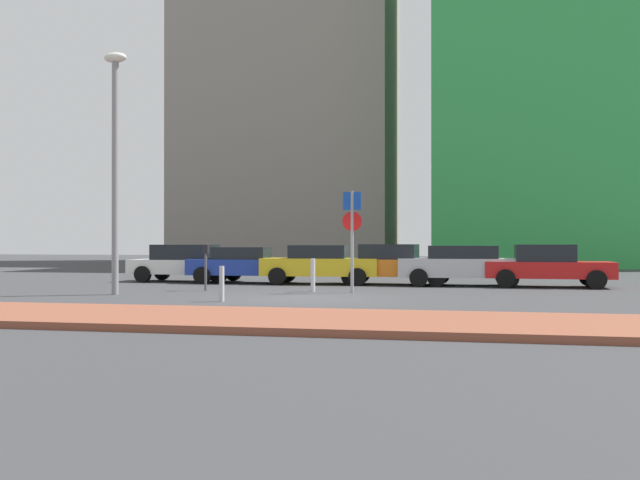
{
  "coord_description": "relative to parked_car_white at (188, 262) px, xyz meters",
  "views": [
    {
      "loc": [
        4.13,
        -18.32,
        1.55
      ],
      "look_at": [
        -0.19,
        3.19,
        1.63
      ],
      "focal_mm": 38.13,
      "sensor_mm": 36.0,
      "label": 1
    }
  ],
  "objects": [
    {
      "name": "parked_car_red",
      "position": [
        13.47,
        -0.65,
        -0.01
      ],
      "size": [
        4.3,
        1.99,
        1.48
      ],
      "color": "red",
      "rests_on": "ground"
    },
    {
      "name": "parked_car_silver",
      "position": [
        10.6,
        -0.49,
        0.0
      ],
      "size": [
        4.56,
        2.13,
        1.43
      ],
      "color": "#B7BABF",
      "rests_on": "ground"
    },
    {
      "name": "street_lamp",
      "position": [
        0.48,
        -6.73,
        3.45
      ],
      "size": [
        0.7,
        0.36,
        7.18
      ],
      "color": "gray",
      "rests_on": "ground"
    },
    {
      "name": "sidewalk_brick",
      "position": [
        6.26,
        -12.7,
        -0.69
      ],
      "size": [
        40.0,
        3.45,
        0.14
      ],
      "primitive_type": "cube",
      "color": "brown",
      "rests_on": "ground"
    },
    {
      "name": "parked_car_orange",
      "position": [
        8.17,
        -0.29,
        -0.01
      ],
      "size": [
        4.64,
        2.15,
        1.48
      ],
      "color": "orange",
      "rests_on": "ground"
    },
    {
      "name": "ground_plane",
      "position": [
        6.26,
        -6.9,
        -0.76
      ],
      "size": [
        120.0,
        120.0,
        0.0
      ],
      "primitive_type": "plane",
      "color": "#38383A"
    },
    {
      "name": "parked_car_blue",
      "position": [
        2.5,
        -0.45,
        -0.04
      ],
      "size": [
        4.33,
        2.09,
        1.37
      ],
      "color": "#1E389E",
      "rests_on": "ground"
    },
    {
      "name": "parking_meter",
      "position": [
        2.51,
        -4.64,
        0.19
      ],
      "size": [
        0.18,
        0.14,
        1.48
      ],
      "color": "#4C4C51",
      "rests_on": "ground"
    },
    {
      "name": "building_colorful_midrise",
      "position": [
        18.02,
        23.92,
        14.47
      ],
      "size": [
        18.22,
        15.34,
        30.48
      ],
      "primitive_type": "cube",
      "color": "green",
      "rests_on": "ground"
    },
    {
      "name": "traffic_bollard_mid",
      "position": [
        5.98,
        -4.4,
        -0.24
      ],
      "size": [
        0.14,
        0.14,
        1.04
      ],
      "primitive_type": "cylinder",
      "color": "#B7B7BC",
      "rests_on": "ground"
    },
    {
      "name": "parking_sign_post",
      "position": [
        7.26,
        -4.62,
        1.21
      ],
      "size": [
        0.6,
        0.1,
        3.13
      ],
      "color": "gray",
      "rests_on": "ground"
    },
    {
      "name": "traffic_bollard_near",
      "position": [
        4.38,
        -8.35,
        -0.3
      ],
      "size": [
        0.13,
        0.13,
        0.93
      ],
      "primitive_type": "cylinder",
      "color": "#B7B7BC",
      "rests_on": "ground"
    },
    {
      "name": "parked_car_yellow",
      "position": [
        5.42,
        -0.48,
        -0.01
      ],
      "size": [
        4.38,
        2.19,
        1.44
      ],
      "color": "gold",
      "rests_on": "ground"
    },
    {
      "name": "parked_car_white",
      "position": [
        0.0,
        0.0,
        0.0
      ],
      "size": [
        4.52,
        2.09,
        1.46
      ],
      "color": "white",
      "rests_on": "ground"
    },
    {
      "name": "building_under_construction",
      "position": [
        -2.29,
        26.86,
        11.67
      ],
      "size": [
        15.92,
        12.85,
        24.87
      ],
      "primitive_type": "cube",
      "color": "gray",
      "rests_on": "ground"
    }
  ]
}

